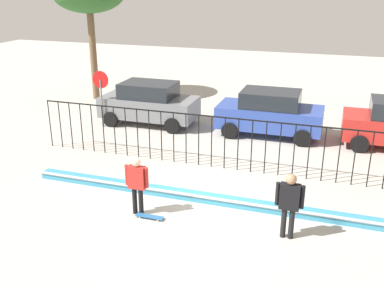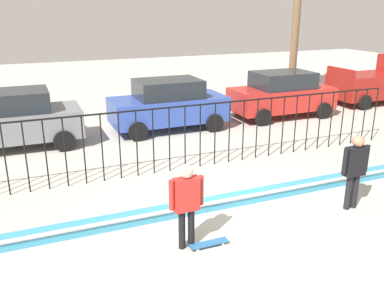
{
  "view_description": "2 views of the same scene",
  "coord_description": "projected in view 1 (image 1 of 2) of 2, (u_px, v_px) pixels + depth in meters",
  "views": [
    {
      "loc": [
        3.39,
        -10.65,
        6.18
      ],
      "look_at": [
        -0.58,
        1.3,
        1.47
      ],
      "focal_mm": 41.27,
      "sensor_mm": 36.0,
      "label": 1
    },
    {
      "loc": [
        -4.08,
        -7.3,
        4.43
      ],
      "look_at": [
        -0.27,
        1.94,
        1.13
      ],
      "focal_mm": 38.89,
      "sensor_mm": 36.0,
      "label": 2
    }
  ],
  "objects": [
    {
      "name": "bowl_coping_ledge",
      "position": [
        202.0,
        197.0,
        13.07
      ],
      "size": [
        11.0,
        0.4,
        0.27
      ],
      "color": "teal",
      "rests_on": "ground"
    },
    {
      "name": "camera_operator",
      "position": [
        289.0,
        200.0,
        10.9
      ],
      "size": [
        0.71,
        0.27,
        1.76
      ],
      "rotation": [
        0.0,
        0.0,
        2.9
      ],
      "color": "black",
      "rests_on": "ground"
    },
    {
      "name": "stop_sign",
      "position": [
        101.0,
        91.0,
        19.2
      ],
      "size": [
        0.76,
        0.07,
        2.5
      ],
      "color": "slate",
      "rests_on": "ground"
    },
    {
      "name": "ground_plane",
      "position": [
        197.0,
        209.0,
        12.63
      ],
      "size": [
        60.0,
        60.0,
        0.0
      ],
      "primitive_type": "plane",
      "color": "#ADA89E"
    },
    {
      "name": "perimeter_fence",
      "position": [
        225.0,
        137.0,
        14.99
      ],
      "size": [
        14.04,
        0.04,
        1.86
      ],
      "color": "black",
      "rests_on": "ground"
    },
    {
      "name": "skateboarder",
      "position": [
        137.0,
        181.0,
        12.05
      ],
      "size": [
        0.69,
        0.26,
        1.71
      ],
      "rotation": [
        0.0,
        0.0,
        0.18
      ],
      "color": "black",
      "rests_on": "ground"
    },
    {
      "name": "parked_car_blue",
      "position": [
        270.0,
        113.0,
        18.35
      ],
      "size": [
        4.3,
        2.12,
        1.9
      ],
      "rotation": [
        0.0,
        0.0,
        0.01
      ],
      "color": "#2D479E",
      "rests_on": "ground"
    },
    {
      "name": "skateboard",
      "position": [
        150.0,
        216.0,
        12.14
      ],
      "size": [
        0.8,
        0.2,
        0.07
      ],
      "rotation": [
        0.0,
        0.0,
        -0.06
      ],
      "color": "#26598C",
      "rests_on": "ground"
    },
    {
      "name": "parked_car_gray",
      "position": [
        149.0,
        103.0,
        19.82
      ],
      "size": [
        4.3,
        2.12,
        1.9
      ],
      "rotation": [
        0.0,
        0.0,
        -0.06
      ],
      "color": "slate",
      "rests_on": "ground"
    }
  ]
}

